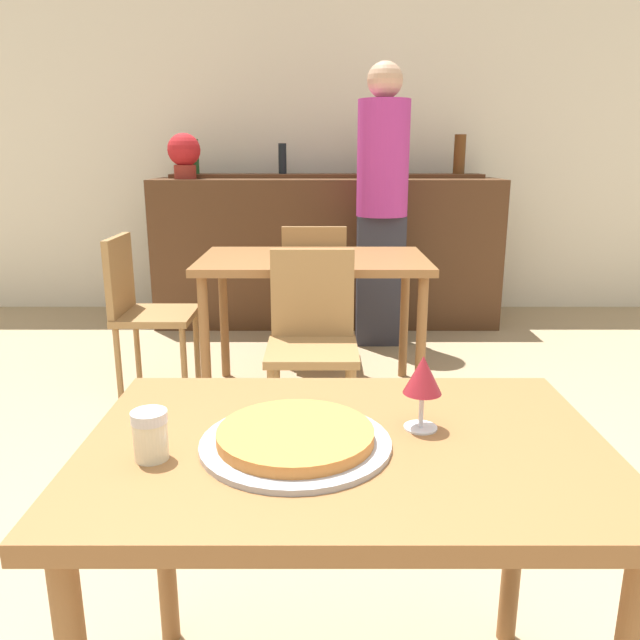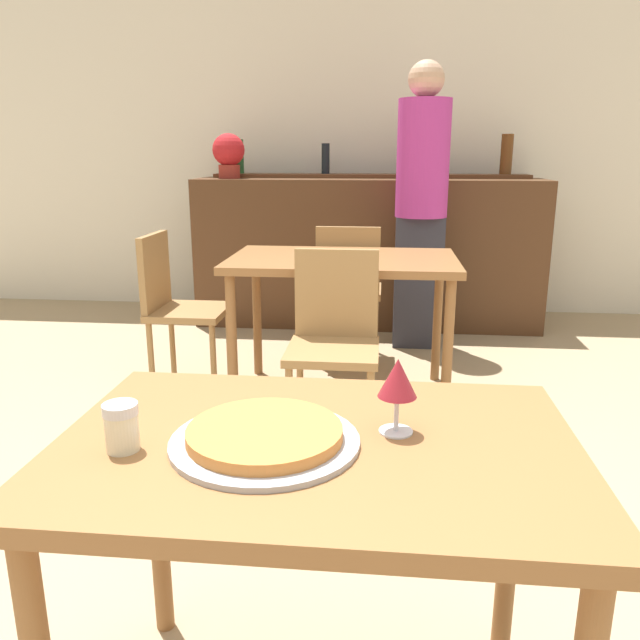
# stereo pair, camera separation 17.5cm
# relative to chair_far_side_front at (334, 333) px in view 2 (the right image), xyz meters

# --- Properties ---
(wall_back) EXTENTS (8.00, 0.05, 2.80)m
(wall_back) POSITION_rel_chair_far_side_front_xyz_m (0.09, 2.61, 0.88)
(wall_back) COLOR silver
(wall_back) RESTS_ON ground_plane
(dining_table_near) EXTENTS (1.05, 0.70, 0.74)m
(dining_table_near) POSITION_rel_chair_far_side_front_xyz_m (0.09, -1.53, 0.13)
(dining_table_near) COLOR brown
(dining_table_near) RESTS_ON ground_plane
(dining_table_far) EXTENTS (1.18, 0.74, 0.77)m
(dining_table_far) POSITION_rel_chair_far_side_front_xyz_m (-0.00, 0.54, 0.17)
(dining_table_far) COLOR brown
(dining_table_far) RESTS_ON ground_plane
(bar_counter) EXTENTS (2.60, 0.56, 1.11)m
(bar_counter) POSITION_rel_chair_far_side_front_xyz_m (0.09, 2.11, 0.04)
(bar_counter) COLOR #4C2D19
(bar_counter) RESTS_ON ground_plane
(bar_back_shelf) EXTENTS (2.39, 0.24, 0.32)m
(bar_back_shelf) POSITION_rel_chair_far_side_front_xyz_m (0.13, 2.25, 0.65)
(bar_back_shelf) COLOR #4C2D19
(bar_back_shelf) RESTS_ON bar_counter
(chair_far_side_front) EXTENTS (0.40, 0.40, 0.88)m
(chair_far_side_front) POSITION_rel_chair_far_side_front_xyz_m (0.00, 0.00, 0.00)
(chair_far_side_front) COLOR olive
(chair_far_side_front) RESTS_ON ground_plane
(chair_far_side_back) EXTENTS (0.40, 0.40, 0.88)m
(chair_far_side_back) POSITION_rel_chair_far_side_front_xyz_m (-0.00, 1.09, 0.00)
(chair_far_side_back) COLOR olive
(chair_far_side_back) RESTS_ON ground_plane
(chair_far_side_left) EXTENTS (0.40, 0.40, 0.88)m
(chair_far_side_left) POSITION_rel_chair_far_side_front_xyz_m (-0.92, 0.54, 0.00)
(chair_far_side_left) COLOR olive
(chair_far_side_left) RESTS_ON ground_plane
(pizza_tray) EXTENTS (0.38, 0.38, 0.04)m
(pizza_tray) POSITION_rel_chair_far_side_front_xyz_m (-0.01, -1.56, 0.24)
(pizza_tray) COLOR #A3A3A8
(pizza_tray) RESTS_ON dining_table_near
(cheese_shaker) EXTENTS (0.07, 0.07, 0.10)m
(cheese_shaker) POSITION_rel_chair_far_side_front_xyz_m (-0.28, -1.62, 0.27)
(cheese_shaker) COLOR beige
(cheese_shaker) RESTS_ON dining_table_near
(person_standing) EXTENTS (0.34, 0.34, 1.86)m
(person_standing) POSITION_rel_chair_far_side_front_xyz_m (0.45, 1.53, 0.50)
(person_standing) COLOR #2D2D38
(person_standing) RESTS_ON ground_plane
(wine_glass) EXTENTS (0.08, 0.08, 0.16)m
(wine_glass) POSITION_rel_chair_far_side_front_xyz_m (0.24, -1.48, 0.34)
(wine_glass) COLOR silver
(wine_glass) RESTS_ON dining_table_near
(potted_plant) EXTENTS (0.24, 0.24, 0.33)m
(potted_plant) POSITION_rel_chair_far_side_front_xyz_m (-0.96, 2.06, 0.78)
(potted_plant) COLOR maroon
(potted_plant) RESTS_ON bar_counter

